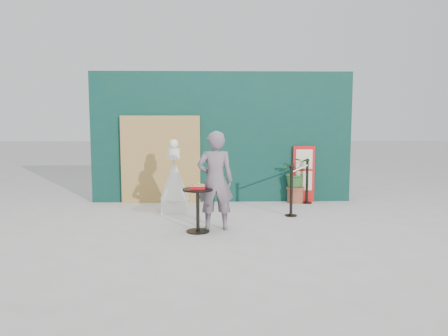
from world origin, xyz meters
TOP-DOWN VIEW (x-y plane):
  - ground at (0.00, 0.00)m, footprint 60.00×60.00m
  - back_wall at (0.00, 3.15)m, footprint 6.00×0.30m
  - bamboo_fence at (-1.40, 2.94)m, footprint 1.80×0.08m
  - woman at (-0.17, 0.46)m, footprint 0.65×0.45m
  - menu_board at (1.90, 2.95)m, footprint 0.50×0.07m
  - statue at (-1.01, 1.93)m, footprint 0.59×0.59m
  - cafe_table at (-0.47, 0.30)m, footprint 0.52×0.52m
  - food_basket at (-0.47, 0.30)m, footprint 0.26×0.19m
  - planter at (1.70, 2.86)m, footprint 0.61×0.53m
  - stanchion_barrier at (1.64, 2.12)m, footprint 0.84×1.54m

SIDE VIEW (x-z plane):
  - ground at x=0.00m, z-range 0.00..0.00m
  - stanchion_barrier at x=1.64m, z-range -0.02..1.01m
  - cafe_table at x=-0.47m, z-range 0.12..0.87m
  - planter at x=1.70m, z-range 0.08..1.13m
  - statue at x=-1.01m, z-range -0.14..1.37m
  - menu_board at x=1.90m, z-range 0.00..1.30m
  - food_basket at x=-0.47m, z-range 0.73..0.84m
  - woman at x=-0.17m, z-range 0.00..1.73m
  - bamboo_fence at x=-1.40m, z-range 0.00..2.00m
  - back_wall at x=0.00m, z-range 0.00..3.00m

